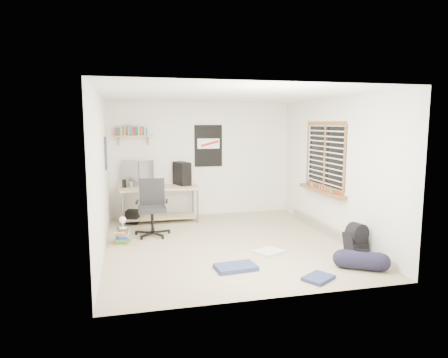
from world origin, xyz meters
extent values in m
cube|color=gray|center=(0.00, 0.00, -0.01)|extent=(4.00, 4.50, 0.01)
cube|color=white|center=(0.00, 0.00, 2.50)|extent=(4.00, 4.50, 0.01)
cube|color=silver|center=(0.00, 2.25, 1.25)|extent=(4.00, 0.01, 2.50)
cube|color=silver|center=(-2.00, 0.00, 1.25)|extent=(0.01, 4.50, 2.50)
cube|color=silver|center=(2.00, 0.00, 1.25)|extent=(0.01, 4.50, 2.50)
cube|color=tan|center=(-0.97, 1.83, 0.36)|extent=(1.75, 1.11, 0.74)
cube|color=#97979B|center=(-1.54, 2.00, 0.96)|extent=(0.39, 0.31, 0.44)
cube|color=gray|center=(-1.25, 2.00, 0.95)|extent=(0.38, 0.28, 0.42)
cube|color=black|center=(-0.48, 1.99, 0.98)|extent=(0.36, 0.51, 0.49)
cube|color=black|center=(-1.07, 1.89, 0.75)|extent=(0.38, 0.23, 0.02)
cube|color=black|center=(-1.68, 1.91, 0.82)|extent=(0.08, 0.08, 0.16)
cube|color=black|center=(-0.97, 1.58, 0.83)|extent=(0.09, 0.09, 0.18)
cube|color=black|center=(-1.19, 0.78, 0.49)|extent=(0.74, 0.74, 1.04)
cube|color=tan|center=(-1.45, 2.14, 1.78)|extent=(0.80, 0.22, 0.24)
cube|color=black|center=(0.15, 2.23, 1.55)|extent=(0.62, 0.03, 0.92)
cube|color=navy|center=(-1.99, 1.20, 1.50)|extent=(0.02, 0.42, 0.60)
cube|color=brown|center=(1.95, 0.30, 1.45)|extent=(0.10, 1.50, 1.26)
cube|color=#B7B2A8|center=(1.96, 0.30, 0.09)|extent=(0.08, 2.50, 0.18)
cube|color=black|center=(1.75, -1.21, 0.20)|extent=(0.39, 0.34, 0.44)
cylinder|color=black|center=(1.56, -1.66, 0.14)|extent=(0.37, 0.37, 0.52)
cube|color=silver|center=(0.55, -0.66, 0.02)|extent=(0.53, 0.50, 0.04)
cube|color=navy|center=(-0.16, -1.24, 0.03)|extent=(0.60, 0.42, 0.06)
cube|color=navy|center=(0.80, -1.87, 0.03)|extent=(0.49, 0.46, 0.05)
cube|color=brown|center=(-1.73, 0.39, 0.15)|extent=(0.50, 0.45, 0.29)
cube|color=silver|center=(-1.71, 0.37, 0.38)|extent=(0.17, 0.24, 0.21)
cube|color=black|center=(-1.54, 1.79, 0.14)|extent=(0.30, 0.30, 0.27)
camera|label=1|loc=(-1.58, -6.45, 2.04)|focal=32.00mm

